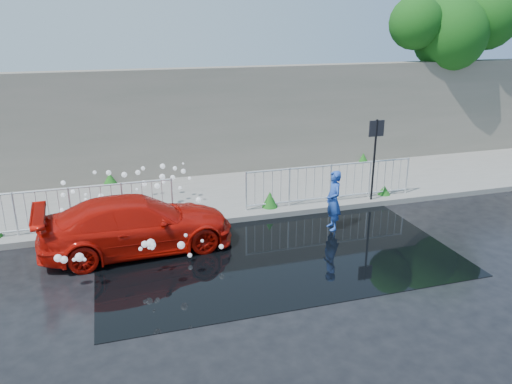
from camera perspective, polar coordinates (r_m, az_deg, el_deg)
ground at (r=10.71m, az=1.25°, el=-9.32°), size 90.00×90.00×0.00m
pavement at (r=15.11m, az=-4.67°, el=-0.39°), size 30.00×4.00×0.15m
curb at (r=13.29m, az=-2.79°, el=-3.11°), size 30.00×0.25×0.16m
retaining_wall at (r=16.72m, az=-6.50°, el=7.94°), size 30.00×0.60×3.50m
puddle at (r=11.69m, az=2.06°, el=-6.72°), size 8.00×5.00×0.01m
sign_post at (r=14.42m, az=13.46°, el=5.03°), size 0.45×0.06×2.50m
tree at (r=20.73m, az=21.95°, el=17.06°), size 5.18×2.76×6.42m
railing_left at (r=13.08m, az=-20.47°, el=-1.64°), size 5.05×0.05×1.10m
railing_right at (r=14.34m, az=8.51°, el=1.17°), size 5.05×0.05×1.10m
weeds at (r=14.44m, az=-5.42°, el=-0.26°), size 12.17×3.93×0.45m
water_spray at (r=12.88m, az=-14.55°, el=-1.25°), size 3.58×5.57×1.05m
red_car at (r=11.82m, az=-13.42°, el=-3.62°), size 4.50×2.07×1.27m
person at (r=12.74m, az=8.84°, el=-0.96°), size 0.42×0.59×1.55m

